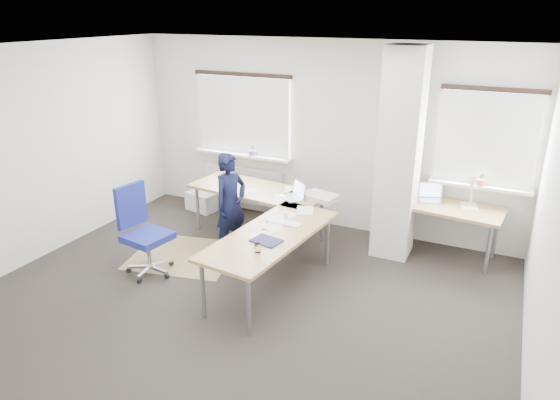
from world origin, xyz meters
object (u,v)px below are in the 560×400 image
at_px(desk_side, 448,209).
at_px(task_chair, 147,249).
at_px(person, 231,204).
at_px(desk_main, 267,212).

bearing_deg(desk_side, task_chair, -141.60).
relative_size(task_chair, person, 0.81).
bearing_deg(desk_main, person, -171.92).
distance_m(desk_main, task_chair, 1.62).
relative_size(desk_main, task_chair, 2.47).
bearing_deg(desk_main, task_chair, -135.55).
height_order(desk_main, desk_side, desk_side).
bearing_deg(person, task_chair, 161.37).
xyz_separation_m(desk_main, desk_side, (2.13, 1.13, -0.01)).
xyz_separation_m(task_chair, person, (0.69, 0.95, 0.39)).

